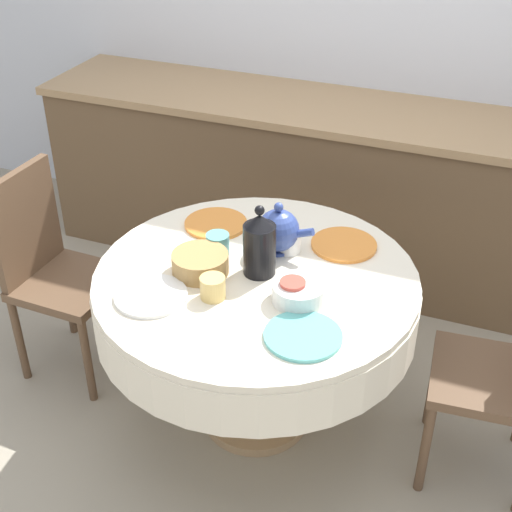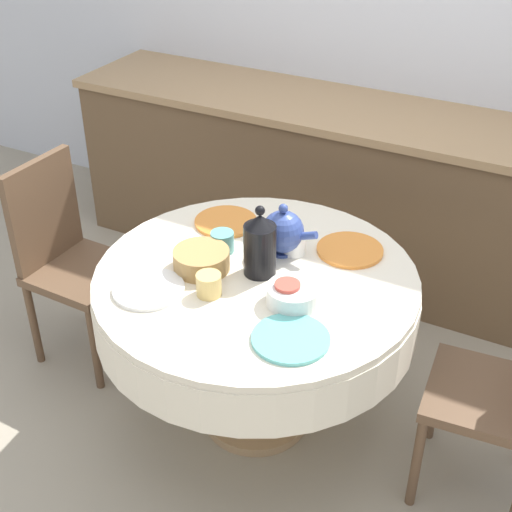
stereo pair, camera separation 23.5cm
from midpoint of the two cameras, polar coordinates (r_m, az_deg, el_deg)
The scene contains 17 objects.
ground_plane at distance 3.07m, azimuth 2.24°, elevation -12.82°, with size 12.00×12.00×0.00m, color #9E937F.
wall_back at distance 3.77m, azimuth 13.93°, elevation 18.18°, with size 7.00×0.05×2.60m.
kitchen_counter at distance 3.76m, azimuth 10.85°, elevation 4.68°, with size 3.24×0.64×0.91m.
dining_table at distance 2.67m, azimuth 2.52°, elevation -3.79°, with size 1.20×1.20×0.73m.
chair_right at distance 3.18m, azimuth -12.82°, elevation 0.16°, with size 0.41×0.41×0.94m.
plate_near_left at distance 2.53m, azimuth -5.97°, elevation -2.73°, with size 0.26×0.26×0.01m, color white.
cup_near_left at distance 2.47m, azimuth -1.09°, elevation -2.39°, with size 0.09×0.09×0.08m, color #DBB766.
plate_near_right at distance 2.30m, azimuth 5.73°, elevation -6.70°, with size 0.26×0.26×0.01m, color #60BCB7.
cup_near_right at distance 2.44m, azimuth 5.27°, elevation -3.08°, with size 0.09×0.09×0.08m, color #CC4C3D.
plate_far_left at distance 2.91m, azimuth -0.13°, elevation 2.70°, with size 0.26×0.26×0.01m, color orange.
cup_far_left at distance 2.71m, azimuth -0.24°, elevation 1.07°, with size 0.09×0.09×0.08m, color #5BA39E.
plate_far_right at distance 2.77m, azimuth 9.94°, elevation 0.41°, with size 0.26×0.26×0.01m, color orange.
cup_far_right at distance 2.71m, azimuth 5.54°, elevation 0.90°, with size 0.09×0.09×0.08m, color white.
coffee_carafe at distance 2.55m, azimuth 2.95°, elevation 0.82°, with size 0.12×0.12×0.28m.
teapot at distance 2.68m, azimuth 4.69°, elevation 1.87°, with size 0.22×0.16×0.21m.
bread_basket at distance 2.61m, azimuth -1.83°, elevation -0.38°, with size 0.21×0.21×0.08m, color #AD844C.
fruit_bowl at distance 2.45m, azimuth 5.76°, elevation -3.21°, with size 0.19×0.19×0.07m, color silver.
Camera 2 is at (1.01, -1.90, 2.19)m, focal length 50.00 mm.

